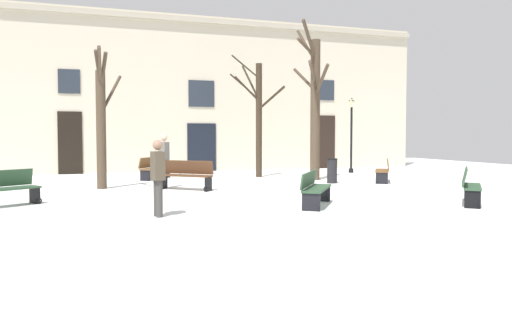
{
  "coord_description": "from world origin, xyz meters",
  "views": [
    {
      "loc": [
        -5.39,
        -14.01,
        1.74
      ],
      "look_at": [
        0.0,
        1.95,
        0.9
      ],
      "focal_mm": 34.99,
      "sensor_mm": 36.0,
      "label": 1
    }
  ],
  "objects_px": {
    "streetlamp": "(351,127)",
    "bench_by_litter_bin": "(315,188)",
    "litter_bin": "(332,171)",
    "person_strolling": "(164,158)",
    "bench_far_corner": "(384,170)",
    "bench_facing_shops": "(186,175)",
    "tree_center": "(101,121)",
    "tree_left_of_center": "(258,116)",
    "bench_back_to_back_right": "(470,185)",
    "tree_foreground": "(315,103)",
    "bench_near_lamp": "(154,168)",
    "person_by_shop_door": "(158,174)",
    "bench_near_center_tree": "(6,188)"
  },
  "relations": [
    {
      "from": "streetlamp",
      "to": "bench_by_litter_bin",
      "type": "bearing_deg",
      "value": -123.94
    },
    {
      "from": "litter_bin",
      "to": "person_strolling",
      "type": "bearing_deg",
      "value": 177.85
    },
    {
      "from": "streetlamp",
      "to": "bench_far_corner",
      "type": "distance_m",
      "value": 4.95
    },
    {
      "from": "litter_bin",
      "to": "bench_facing_shops",
      "type": "bearing_deg",
      "value": -174.23
    },
    {
      "from": "tree_center",
      "to": "bench_far_corner",
      "type": "bearing_deg",
      "value": -5.07
    },
    {
      "from": "tree_left_of_center",
      "to": "bench_back_to_back_right",
      "type": "xyz_separation_m",
      "value": [
        2.4,
        -9.46,
        -2.06
      ]
    },
    {
      "from": "tree_left_of_center",
      "to": "tree_foreground",
      "type": "height_order",
      "value": "tree_foreground"
    },
    {
      "from": "litter_bin",
      "to": "bench_near_lamp",
      "type": "bearing_deg",
      "value": 147.48
    },
    {
      "from": "tree_foreground",
      "to": "bench_far_corner",
      "type": "bearing_deg",
      "value": -37.96
    },
    {
      "from": "bench_far_corner",
      "to": "person_by_shop_door",
      "type": "bearing_deg",
      "value": -26.65
    },
    {
      "from": "bench_facing_shops",
      "to": "person_by_shop_door",
      "type": "xyz_separation_m",
      "value": [
        -1.54,
        -4.98,
        0.42
      ]
    },
    {
      "from": "bench_near_center_tree",
      "to": "bench_far_corner",
      "type": "relative_size",
      "value": 0.92
    },
    {
      "from": "tree_foreground",
      "to": "bench_near_center_tree",
      "type": "height_order",
      "value": "tree_foreground"
    },
    {
      "from": "tree_left_of_center",
      "to": "bench_back_to_back_right",
      "type": "bearing_deg",
      "value": -75.76
    },
    {
      "from": "tree_center",
      "to": "bench_near_center_tree",
      "type": "distance_m",
      "value": 4.5
    },
    {
      "from": "tree_left_of_center",
      "to": "streetlamp",
      "type": "distance_m",
      "value": 4.96
    },
    {
      "from": "tree_foreground",
      "to": "person_strolling",
      "type": "xyz_separation_m",
      "value": [
        -5.97,
        -1.15,
        -1.99
      ]
    },
    {
      "from": "bench_near_center_tree",
      "to": "person_strolling",
      "type": "xyz_separation_m",
      "value": [
        4.28,
        3.01,
        0.55
      ]
    },
    {
      "from": "bench_by_litter_bin",
      "to": "tree_center",
      "type": "bearing_deg",
      "value": 74.89
    },
    {
      "from": "streetlamp",
      "to": "person_by_shop_door",
      "type": "distance_m",
      "value": 14.17
    },
    {
      "from": "bench_near_center_tree",
      "to": "bench_near_lamp",
      "type": "height_order",
      "value": "bench_near_center_tree"
    },
    {
      "from": "streetlamp",
      "to": "person_by_shop_door",
      "type": "height_order",
      "value": "streetlamp"
    },
    {
      "from": "streetlamp",
      "to": "bench_back_to_back_right",
      "type": "height_order",
      "value": "streetlamp"
    },
    {
      "from": "person_strolling",
      "to": "bench_far_corner",
      "type": "bearing_deg",
      "value": -59.78
    },
    {
      "from": "tree_center",
      "to": "litter_bin",
      "type": "xyz_separation_m",
      "value": [
        7.98,
        -0.64,
        -1.74
      ]
    },
    {
      "from": "bench_near_lamp",
      "to": "bench_far_corner",
      "type": "relative_size",
      "value": 1.08
    },
    {
      "from": "streetlamp",
      "to": "person_by_shop_door",
      "type": "bearing_deg",
      "value": -136.13
    },
    {
      "from": "tree_center",
      "to": "bench_near_lamp",
      "type": "distance_m",
      "value": 4.13
    },
    {
      "from": "bench_near_center_tree",
      "to": "person_strolling",
      "type": "relative_size",
      "value": 0.86
    },
    {
      "from": "tree_foreground",
      "to": "bench_near_lamp",
      "type": "xyz_separation_m",
      "value": [
        -5.86,
        2.4,
        -2.53
      ]
    },
    {
      "from": "bench_facing_shops",
      "to": "person_strolling",
      "type": "xyz_separation_m",
      "value": [
        -0.58,
        0.78,
        0.51
      ]
    },
    {
      "from": "bench_facing_shops",
      "to": "tree_left_of_center",
      "type": "bearing_deg",
      "value": 87.12
    },
    {
      "from": "litter_bin",
      "to": "bench_facing_shops",
      "type": "distance_m",
      "value": 5.49
    },
    {
      "from": "bench_far_corner",
      "to": "bench_near_lamp",
      "type": "bearing_deg",
      "value": -83.99
    },
    {
      "from": "bench_near_center_tree",
      "to": "tree_foreground",
      "type": "bearing_deg",
      "value": -12.58
    },
    {
      "from": "tree_center",
      "to": "bench_near_center_tree",
      "type": "bearing_deg",
      "value": -124.33
    },
    {
      "from": "bench_near_center_tree",
      "to": "person_by_shop_door",
      "type": "bearing_deg",
      "value": -74.28
    },
    {
      "from": "bench_by_litter_bin",
      "to": "bench_far_corner",
      "type": "height_order",
      "value": "bench_far_corner"
    },
    {
      "from": "tree_left_of_center",
      "to": "person_by_shop_door",
      "type": "distance_m",
      "value": 10.5
    },
    {
      "from": "tree_foreground",
      "to": "bench_back_to_back_right",
      "type": "xyz_separation_m",
      "value": [
        0.79,
        -7.46,
        -2.51
      ]
    },
    {
      "from": "tree_foreground",
      "to": "bench_near_center_tree",
      "type": "relative_size",
      "value": 3.9
    },
    {
      "from": "bench_near_lamp",
      "to": "bench_back_to_back_right",
      "type": "height_order",
      "value": "bench_back_to_back_right"
    },
    {
      "from": "tree_left_of_center",
      "to": "person_strolling",
      "type": "distance_m",
      "value": 5.59
    },
    {
      "from": "bench_back_to_back_right",
      "to": "bench_far_corner",
      "type": "bearing_deg",
      "value": 28.92
    },
    {
      "from": "tree_center",
      "to": "person_by_shop_door",
      "type": "relative_size",
      "value": 2.66
    },
    {
      "from": "tree_center",
      "to": "tree_foreground",
      "type": "bearing_deg",
      "value": 5.28
    },
    {
      "from": "tree_left_of_center",
      "to": "bench_far_corner",
      "type": "xyz_separation_m",
      "value": [
        3.68,
        -3.62,
        -2.11
      ]
    },
    {
      "from": "bench_far_corner",
      "to": "tree_left_of_center",
      "type": "bearing_deg",
      "value": -101.55
    },
    {
      "from": "tree_foreground",
      "to": "bench_back_to_back_right",
      "type": "distance_m",
      "value": 7.91
    },
    {
      "from": "tree_foreground",
      "to": "bench_far_corner",
      "type": "relative_size",
      "value": 3.59
    }
  ]
}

